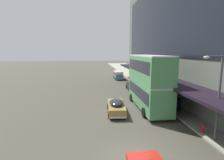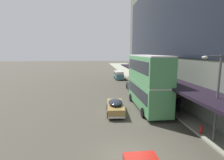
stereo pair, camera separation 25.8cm
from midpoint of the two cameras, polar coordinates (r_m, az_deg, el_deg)
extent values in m
plane|color=#49453B|center=(12.22, 6.55, -23.80)|extent=(240.00, 240.00, 0.00)
cube|color=#4E975B|center=(21.08, 11.71, -4.36)|extent=(2.55, 9.37, 2.85)
cube|color=black|center=(21.00, 11.74, -3.45)|extent=(2.59, 8.62, 1.25)
cube|color=silver|center=(20.79, 11.84, -0.40)|extent=(2.45, 9.37, 0.12)
cube|color=#4E975B|center=(20.60, 11.98, 3.65)|extent=(2.55, 9.37, 2.85)
cube|color=black|center=(20.57, 12.01, 4.60)|extent=(2.59, 8.62, 1.25)
cube|color=silver|center=(20.51, 12.12, 7.75)|extent=(2.45, 9.37, 0.12)
cube|color=black|center=(25.06, 8.78, 7.38)|extent=(1.27, 0.06, 0.36)
cylinder|color=black|center=(24.06, 6.44, -5.66)|extent=(0.25, 1.00, 1.00)
cylinder|color=black|center=(24.71, 12.23, -5.42)|extent=(0.25, 1.00, 1.00)
cylinder|color=black|center=(18.41, 10.48, -10.45)|extent=(0.25, 1.00, 1.00)
cylinder|color=black|center=(19.26, 17.86, -9.87)|extent=(0.25, 1.00, 1.00)
sphere|color=silver|center=(10.99, 6.50, -23.77)|extent=(0.18, 0.18, 0.18)
sphere|color=silver|center=(11.22, 11.96, -23.17)|extent=(0.18, 0.18, 0.18)
cube|color=black|center=(30.95, 7.05, -2.12)|extent=(1.90, 4.18, 0.78)
ellipsoid|color=#1E232D|center=(30.63, 7.15, -1.05)|extent=(1.64, 2.32, 0.51)
cube|color=silver|center=(33.04, 6.33, -1.81)|extent=(1.71, 0.16, 0.14)
cube|color=silver|center=(28.97, 7.85, -3.40)|extent=(1.71, 0.16, 0.14)
sphere|color=silver|center=(32.87, 5.50, -1.34)|extent=(0.18, 0.18, 0.18)
sphere|color=silver|center=(33.05, 7.19, -1.31)|extent=(0.18, 0.18, 0.18)
cylinder|color=black|center=(32.08, 5.02, -2.21)|extent=(0.16, 0.64, 0.64)
cylinder|color=black|center=(32.42, 8.16, -2.15)|extent=(0.16, 0.64, 0.64)
cylinder|color=black|center=(29.61, 5.81, -3.19)|extent=(0.16, 0.64, 0.64)
cylinder|color=black|center=(29.97, 9.20, -3.11)|extent=(0.16, 0.64, 0.64)
cube|color=olive|center=(19.29, 1.47, -8.95)|extent=(1.97, 4.56, 0.83)
ellipsoid|color=#1E232D|center=(18.89, 1.53, -7.27)|extent=(1.65, 2.54, 0.52)
cube|color=silver|center=(21.55, 1.06, -7.73)|extent=(1.64, 0.21, 0.14)
cube|color=silver|center=(17.24, 1.99, -12.15)|extent=(1.64, 0.21, 0.14)
sphere|color=silver|center=(21.41, -0.21, -6.96)|extent=(0.18, 0.18, 0.18)
sphere|color=silver|center=(21.46, 2.34, -6.93)|extent=(0.18, 0.18, 0.18)
cylinder|color=black|center=(20.67, -1.20, -8.62)|extent=(0.18, 0.65, 0.64)
cylinder|color=black|center=(20.78, 3.60, -8.55)|extent=(0.18, 0.65, 0.64)
cylinder|color=black|center=(18.05, -1.01, -11.31)|extent=(0.18, 0.65, 0.64)
cylinder|color=black|center=(18.17, 4.53, -11.20)|extent=(0.18, 0.65, 0.64)
cube|color=teal|center=(42.76, 2.34, 1.28)|extent=(1.86, 4.34, 1.29)
cube|color=silver|center=(42.66, 2.35, 2.32)|extent=(1.82, 4.26, 0.83)
cube|color=black|center=(42.67, 2.35, 2.20)|extent=(1.89, 3.92, 0.41)
ellipsoid|color=teal|center=(44.80, 1.90, 1.82)|extent=(1.63, 0.64, 1.11)
cylinder|color=black|center=(43.91, 0.94, 0.91)|extent=(0.18, 0.64, 0.64)
cylinder|color=black|center=(44.19, 3.19, 0.95)|extent=(0.18, 0.64, 0.64)
cylinder|color=black|center=(41.47, 1.43, 0.42)|extent=(0.18, 0.64, 0.64)
cylinder|color=black|center=(41.76, 3.80, 0.46)|extent=(0.18, 0.64, 0.64)
cylinder|color=black|center=(20.74, 20.96, -8.45)|extent=(0.16, 0.16, 0.85)
cylinder|color=black|center=(20.83, 21.33, -8.39)|extent=(0.16, 0.16, 0.85)
cube|color=black|center=(20.57, 21.27, -6.36)|extent=(0.43, 0.30, 0.70)
cylinder|color=black|center=(20.42, 20.68, -6.34)|extent=(0.10, 0.10, 0.63)
cylinder|color=black|center=(20.71, 21.87, -6.19)|extent=(0.10, 0.10, 0.63)
sphere|color=tan|center=(20.46, 21.35, -5.12)|extent=(0.22, 0.22, 0.22)
cylinder|color=black|center=(20.44, 21.36, -4.91)|extent=(0.33, 0.33, 0.02)
cylinder|color=black|center=(20.43, 21.37, -4.74)|extent=(0.21, 0.21, 0.12)
cylinder|color=#4C4C51|center=(14.66, 31.54, -5.37)|extent=(0.16, 0.16, 6.30)
cylinder|color=#4C4C51|center=(13.92, 30.61, 6.72)|extent=(1.20, 0.10, 0.10)
ellipsoid|color=silver|center=(13.58, 28.52, 6.51)|extent=(0.44, 0.28, 0.20)
cylinder|color=red|center=(16.34, 27.53, -14.27)|extent=(0.20, 0.20, 0.55)
sphere|color=red|center=(16.22, 27.62, -13.17)|extent=(0.18, 0.18, 0.18)
cylinder|color=red|center=(16.44, 27.24, -13.99)|extent=(0.08, 0.10, 0.08)
cylinder|color=red|center=(16.22, 27.83, -14.37)|extent=(0.08, 0.10, 0.08)
camera|label=1|loc=(0.13, -89.75, 0.04)|focal=28.00mm
camera|label=2|loc=(0.13, 90.25, -0.04)|focal=28.00mm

